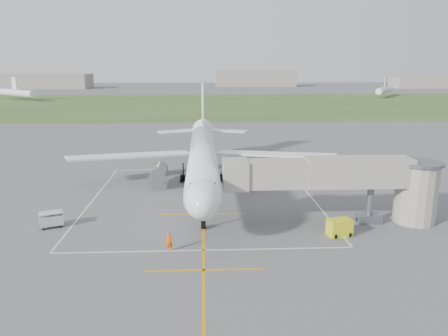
{
  "coord_description": "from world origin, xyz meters",
  "views": [
    {
      "loc": [
        0.11,
        -57.6,
        16.84
      ],
      "look_at": [
        2.66,
        -4.0,
        4.0
      ],
      "focal_mm": 35.0,
      "sensor_mm": 36.0,
      "label": 1
    }
  ],
  "objects_px": {
    "airliner": "(203,157)",
    "jet_bridge": "(351,181)",
    "ramp_worker_nose": "(169,242)",
    "baggage_cart": "(51,220)",
    "gpu_unit": "(340,228)",
    "ramp_worker_wing": "(159,178)"
  },
  "relations": [
    {
      "from": "jet_bridge",
      "to": "gpu_unit",
      "type": "height_order",
      "value": "jet_bridge"
    },
    {
      "from": "gpu_unit",
      "to": "ramp_worker_wing",
      "type": "distance_m",
      "value": 28.45
    },
    {
      "from": "gpu_unit",
      "to": "ramp_worker_nose",
      "type": "xyz_separation_m",
      "value": [
        -16.8,
        -2.91,
        0.05
      ]
    },
    {
      "from": "ramp_worker_wing",
      "to": "gpu_unit",
      "type": "bearing_deg",
      "value": 160.22
    },
    {
      "from": "airliner",
      "to": "jet_bridge",
      "type": "distance_m",
      "value": 21.22
    },
    {
      "from": "airliner",
      "to": "baggage_cart",
      "type": "bearing_deg",
      "value": -138.78
    },
    {
      "from": "jet_bridge",
      "to": "ramp_worker_nose",
      "type": "bearing_deg",
      "value": -161.09
    },
    {
      "from": "airliner",
      "to": "ramp_worker_nose",
      "type": "xyz_separation_m",
      "value": [
        -3.15,
        -20.72,
        -3.5
      ]
    },
    {
      "from": "ramp_worker_nose",
      "to": "baggage_cart",
      "type": "bearing_deg",
      "value": 152.63
    },
    {
      "from": "airliner",
      "to": "jet_bridge",
      "type": "height_order",
      "value": "airliner"
    },
    {
      "from": "jet_bridge",
      "to": "ramp_worker_wing",
      "type": "bearing_deg",
      "value": 142.92
    },
    {
      "from": "airliner",
      "to": "gpu_unit",
      "type": "bearing_deg",
      "value": -52.53
    },
    {
      "from": "airliner",
      "to": "ramp_worker_wing",
      "type": "distance_m",
      "value": 7.65
    },
    {
      "from": "jet_bridge",
      "to": "ramp_worker_nose",
      "type": "xyz_separation_m",
      "value": [
        -18.87,
        -6.47,
        -3.85
      ]
    },
    {
      "from": "gpu_unit",
      "to": "airliner",
      "type": "bearing_deg",
      "value": 114.73
    },
    {
      "from": "baggage_cart",
      "to": "ramp_worker_nose",
      "type": "relative_size",
      "value": 1.52
    },
    {
      "from": "airliner",
      "to": "baggage_cart",
      "type": "xyz_separation_m",
      "value": [
        -16.04,
        -14.05,
        -3.55
      ]
    },
    {
      "from": "gpu_unit",
      "to": "baggage_cart",
      "type": "xyz_separation_m",
      "value": [
        -29.69,
        3.75,
        -0.0
      ]
    },
    {
      "from": "jet_bridge",
      "to": "baggage_cart",
      "type": "bearing_deg",
      "value": 179.65
    },
    {
      "from": "jet_bridge",
      "to": "ramp_worker_wing",
      "type": "distance_m",
      "value": 27.93
    },
    {
      "from": "airliner",
      "to": "gpu_unit",
      "type": "distance_m",
      "value": 22.72
    },
    {
      "from": "airliner",
      "to": "ramp_worker_wing",
      "type": "relative_size",
      "value": 26.91
    }
  ]
}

